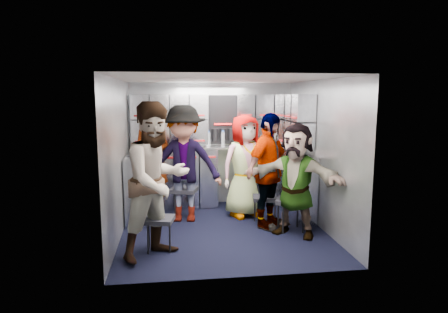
{
  "coord_description": "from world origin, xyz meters",
  "views": [
    {
      "loc": [
        -0.71,
        -5.38,
        1.88
      ],
      "look_at": [
        0.06,
        0.35,
        1.0
      ],
      "focal_mm": 32.0,
      "sensor_mm": 36.0,
      "label": 1
    }
  ],
  "objects": [
    {
      "name": "cup_right",
      "position": [
        1.03,
        1.23,
        1.07
      ],
      "size": [
        0.09,
        0.09,
        0.09
      ],
      "primitive_type": "cylinder",
      "color": "tan",
      "rests_on": "counter"
    },
    {
      "name": "bottle_mid",
      "position": [
        -0.08,
        1.24,
        1.15
      ],
      "size": [
        0.06,
        0.06,
        0.24
      ],
      "primitive_type": "cylinder",
      "color": "white",
      "rests_on": "counter"
    },
    {
      "name": "attendant_standing",
      "position": [
        -1.02,
        0.88,
        0.87
      ],
      "size": [
        0.76,
        0.67,
        1.74
      ],
      "primitive_type": "imported",
      "rotation": [
        0.0,
        0.0,
        -0.5
      ],
      "color": "black",
      "rests_on": "ground"
    },
    {
      "name": "wall_back",
      "position": [
        0.0,
        1.5,
        1.05
      ],
      "size": [
        2.8,
        0.04,
        2.1
      ],
      "primitive_type": "cube",
      "color": "gray",
      "rests_on": "ground"
    },
    {
      "name": "locker_bank_back",
      "position": [
        0.0,
        1.35,
        1.49
      ],
      "size": [
        2.68,
        0.28,
        0.82
      ],
      "primitive_type": "cube",
      "color": "#8D929B",
      "rests_on": "wall_back"
    },
    {
      "name": "cup_left",
      "position": [
        -0.38,
        1.23,
        1.08
      ],
      "size": [
        0.09,
        0.09,
        0.1
      ],
      "primitive_type": "cylinder",
      "color": "tan",
      "rests_on": "counter"
    },
    {
      "name": "attendant_arc_b",
      "position": [
        -0.52,
        0.52,
        0.87
      ],
      "size": [
        1.21,
        0.81,
        1.75
      ],
      "primitive_type": "imported",
      "rotation": [
        0.0,
        0.0,
        -0.15
      ],
      "color": "black",
      "rests_on": "ground"
    },
    {
      "name": "jump_seat_near_left",
      "position": [
        -0.87,
        -0.64,
        0.37
      ],
      "size": [
        0.41,
        0.39,
        0.42
      ],
      "rotation": [
        0.0,
        0.0,
        -0.2
      ],
      "color": "black",
      "rests_on": "ground"
    },
    {
      "name": "red_latch_strip",
      "position": [
        0.0,
        1.09,
        0.88
      ],
      "size": [
        2.6,
        0.02,
        0.03
      ],
      "primitive_type": "cube",
      "color": "maroon",
      "rests_on": "cart_bank_back"
    },
    {
      "name": "attendant_arc_a",
      "position": [
        -0.87,
        -0.82,
        0.91
      ],
      "size": [
        1.12,
        1.09,
        1.82
      ],
      "primitive_type": "imported",
      "rotation": [
        0.0,
        0.0,
        0.67
      ],
      "color": "black",
      "rests_on": "ground"
    },
    {
      "name": "counter",
      "position": [
        0.0,
        1.29,
        1.01
      ],
      "size": [
        2.68,
        0.42,
        0.03
      ],
      "primitive_type": "cube",
      "color": "#B2B5BA",
      "rests_on": "cart_bank_back"
    },
    {
      "name": "ceiling",
      "position": [
        0.0,
        0.0,
        2.1
      ],
      "size": [
        2.8,
        3.0,
        0.02
      ],
      "primitive_type": "cube",
      "color": "silver",
      "rests_on": "wall_back"
    },
    {
      "name": "wall_left",
      "position": [
        -1.4,
        0.0,
        1.05
      ],
      "size": [
        0.04,
        3.0,
        2.1
      ],
      "primitive_type": "cube",
      "color": "gray",
      "rests_on": "ground"
    },
    {
      "name": "jump_seat_near_right",
      "position": [
        0.94,
        -0.14,
        0.41
      ],
      "size": [
        0.5,
        0.49,
        0.46
      ],
      "rotation": [
        0.0,
        0.0,
        -0.4
      ],
      "color": "black",
      "rests_on": "ground"
    },
    {
      "name": "attendant_arc_d",
      "position": [
        0.65,
        0.04,
        0.82
      ],
      "size": [
        0.98,
        0.95,
        1.65
      ],
      "primitive_type": "imported",
      "rotation": [
        0.0,
        0.0,
        0.76
      ],
      "color": "black",
      "rests_on": "ground"
    },
    {
      "name": "bottle_left",
      "position": [
        -0.29,
        1.24,
        1.17
      ],
      "size": [
        0.06,
        0.06,
        0.27
      ],
      "primitive_type": "cylinder",
      "color": "white",
      "rests_on": "counter"
    },
    {
      "name": "jump_seat_mid_right",
      "position": [
        0.65,
        0.22,
        0.36
      ],
      "size": [
        0.4,
        0.38,
        0.41
      ],
      "rotation": [
        0.0,
        0.0,
        -0.16
      ],
      "color": "black",
      "rests_on": "ground"
    },
    {
      "name": "jump_seat_center",
      "position": [
        0.43,
        0.82,
        0.37
      ],
      "size": [
        0.43,
        0.42,
        0.41
      ],
      "rotation": [
        0.0,
        0.0,
        0.29
      ],
      "color": "black",
      "rests_on": "ground"
    },
    {
      "name": "jump_seat_mid_left",
      "position": [
        -0.52,
        0.7,
        0.41
      ],
      "size": [
        0.48,
        0.47,
        0.46
      ],
      "rotation": [
        0.0,
        0.0,
        -0.31
      ],
      "color": "black",
      "rests_on": "ground"
    },
    {
      "name": "attendant_arc_c",
      "position": [
        0.43,
        0.64,
        0.8
      ],
      "size": [
        0.9,
        0.72,
        1.59
      ],
      "primitive_type": "imported",
      "rotation": [
        0.0,
        0.0,
        0.31
      ],
      "color": "black",
      "rests_on": "ground"
    },
    {
      "name": "wall_right",
      "position": [
        1.4,
        0.0,
        1.05
      ],
      "size": [
        0.04,
        3.0,
        2.1
      ],
      "primitive_type": "cube",
      "color": "gray",
      "rests_on": "ground"
    },
    {
      "name": "attendant_arc_e",
      "position": [
        0.94,
        -0.32,
        0.76
      ],
      "size": [
        1.39,
        1.23,
        1.53
      ],
      "primitive_type": "imported",
      "rotation": [
        0.0,
        0.0,
        -0.67
      ],
      "color": "black",
      "rests_on": "ground"
    },
    {
      "name": "cart_bank_back",
      "position": [
        0.0,
        1.29,
        0.49
      ],
      "size": [
        2.68,
        0.38,
        0.99
      ],
      "primitive_type": "cube",
      "color": "#8D929B",
      "rests_on": "ground"
    },
    {
      "name": "right_cabinet",
      "position": [
        1.25,
        0.6,
        0.5
      ],
      "size": [
        0.28,
        1.2,
        1.0
      ],
      "primitive_type": "cube",
      "color": "#8D929B",
      "rests_on": "ground"
    },
    {
      "name": "floor",
      "position": [
        0.0,
        0.0,
        0.0
      ],
      "size": [
        3.0,
        3.0,
        0.0
      ],
      "primitive_type": "plane",
      "color": "black",
      "rests_on": "ground"
    },
    {
      "name": "locker_bank_right",
      "position": [
        1.25,
        0.7,
        1.49
      ],
      "size": [
        0.28,
        1.0,
        0.82
      ],
      "primitive_type": "cube",
      "color": "#8D929B",
      "rests_on": "wall_right"
    },
    {
      "name": "cart_bank_left",
      "position": [
        -1.19,
        0.56,
        0.49
      ],
      "size": [
        0.38,
        0.76,
        0.99
      ],
      "primitive_type": "cube",
      "color": "#8D929B",
      "rests_on": "ground"
    },
    {
      "name": "bottle_right",
      "position": [
        0.16,
        1.24,
        1.16
      ],
      "size": [
        0.06,
        0.06,
        0.25
      ],
      "primitive_type": "cylinder",
      "color": "white",
      "rests_on": "counter"
    },
    {
      "name": "coffee_niche",
      "position": [
        0.18,
        1.41,
        1.47
      ],
      "size": [
        0.46,
        0.16,
        0.84
      ],
      "primitive_type": null,
      "color": "black",
      "rests_on": "wall_back"
    }
  ]
}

